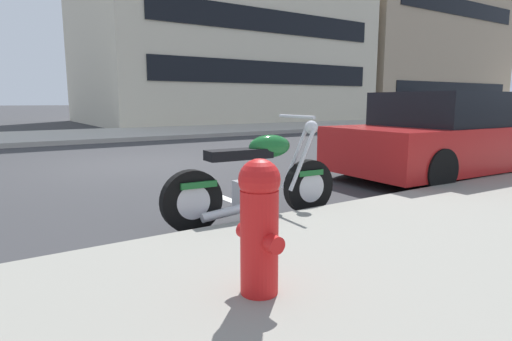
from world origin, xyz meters
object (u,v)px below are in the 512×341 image
Objects in this scene: parked_motorcycle at (257,182)px; car_opposite_curb at (489,112)px; parked_car_near_corner at (449,137)px; fire_hydrant at (259,223)px.

car_opposite_curb is at bearing 26.07° from parked_motorcycle.
parked_car_near_corner reaches higher than parked_motorcycle.
parked_motorcycle is 2.52× the size of fire_hydrant.
parked_motorcycle is 1.96m from fire_hydrant.
parked_motorcycle is 0.45× the size of car_opposite_curb.
car_opposite_curb is 24.45m from fire_hydrant.
parked_motorcycle reaches higher than fire_hydrant.
parked_car_near_corner is 5.72m from fire_hydrant.
parked_motorcycle is at bearing 57.06° from fire_hydrant.
car_opposite_curb is at bearing 25.36° from fire_hydrant.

